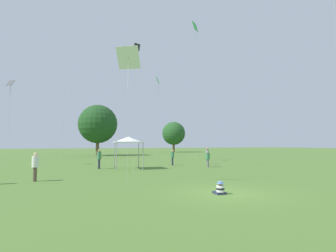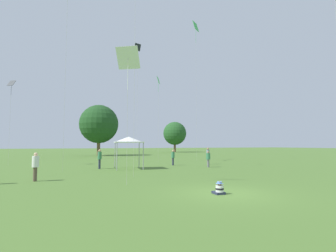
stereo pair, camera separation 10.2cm
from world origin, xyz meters
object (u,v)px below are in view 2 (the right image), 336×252
object	(u,v)px
kite_1	(196,30)
kite_5	(138,53)
person_standing_2	(35,164)
person_standing_3	(208,158)
person_standing_5	(100,157)
kite_7	(128,60)
person_standing_1	(173,156)
kite_6	(11,86)
seated_toddler	(219,189)
distant_tree_1	(175,133)
person_standing_4	(208,154)
distant_tree_0	(99,124)
kite_3	(158,83)
canopy_tent	(129,140)

from	to	relation	value
kite_1	kite_5	world-z (taller)	kite_1
person_standing_2	person_standing_3	world-z (taller)	person_standing_2
person_standing_5	kite_7	size ratio (longest dim) A/B	0.23
person_standing_1	kite_6	distance (m)	18.39
seated_toddler	person_standing_1	xyz separation A→B (m)	(4.53, 15.59, 0.73)
person_standing_3	distant_tree_1	xyz separation A→B (m)	(17.47, 47.47, 4.54)
person_standing_4	distant_tree_0	bearing A→B (deg)	-173.65
person_standing_5	kite_3	xyz separation A→B (m)	(8.00, 6.28, 8.93)
kite_3	kite_7	world-z (taller)	kite_3
kite_1	kite_6	size ratio (longest dim) A/B	2.24
distant_tree_1	distant_tree_0	bearing A→B (deg)	-146.59
person_standing_3	distant_tree_0	bearing A→B (deg)	111.17
person_standing_5	kite_5	world-z (taller)	kite_5
kite_1	distant_tree_0	xyz separation A→B (m)	(-10.55, 21.61, -12.42)
person_standing_3	kite_5	size ratio (longest dim) A/B	0.10
person_standing_3	kite_6	size ratio (longest dim) A/B	0.17
seated_toddler	distant_tree_1	size ratio (longest dim) A/B	0.07
kite_3	distant_tree_0	size ratio (longest dim) A/B	1.06
person_standing_2	person_standing_3	distance (m)	15.39
person_standing_1	person_standing_3	bearing A→B (deg)	-79.21
kite_1	person_standing_4	bearing A→B (deg)	-100.94
person_standing_2	kite_5	distance (m)	22.76
kite_5	canopy_tent	bearing A→B (deg)	95.69
kite_3	distant_tree_1	size ratio (longest dim) A/B	1.23
person_standing_1	person_standing_5	size ratio (longest dim) A/B	0.92
seated_toddler	kite_3	distance (m)	23.44
canopy_tent	kite_1	xyz separation A→B (m)	(11.94, 9.03, 16.12)
person_standing_1	kite_5	world-z (taller)	kite_5
person_standing_1	kite_5	xyz separation A→B (m)	(-1.96, 7.24, 13.41)
person_standing_3	person_standing_2	bearing A→B (deg)	-153.00
person_standing_3	distant_tree_1	bearing A→B (deg)	79.92
distant_tree_0	distant_tree_1	world-z (taller)	distant_tree_0
person_standing_2	canopy_tent	world-z (taller)	canopy_tent
person_standing_2	kite_1	distance (m)	29.89
kite_7	canopy_tent	bearing A→B (deg)	-27.23
person_standing_2	person_standing_4	xyz separation A→B (m)	(16.68, 7.76, 0.11)
seated_toddler	person_standing_2	size ratio (longest dim) A/B	0.34
kite_5	kite_6	size ratio (longest dim) A/B	1.74
canopy_tent	distant_tree_1	world-z (taller)	distant_tree_1
kite_1	kite_5	bearing A→B (deg)	-174.92
canopy_tent	distant_tree_0	bearing A→B (deg)	87.41
seated_toddler	person_standing_2	bearing A→B (deg)	140.74
seated_toddler	canopy_tent	world-z (taller)	canopy_tent
person_standing_1	kite_1	world-z (taller)	kite_1
person_standing_3	kite_5	distance (m)	17.68
seated_toddler	person_standing_5	xyz separation A→B (m)	(-3.24, 14.49, 0.83)
person_standing_1	person_standing_2	xyz separation A→B (m)	(-12.47, -7.89, 0.05)
person_standing_4	kite_3	size ratio (longest dim) A/B	0.17
person_standing_3	distant_tree_0	distance (m)	32.89
kite_5	distant_tree_1	distance (m)	43.64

